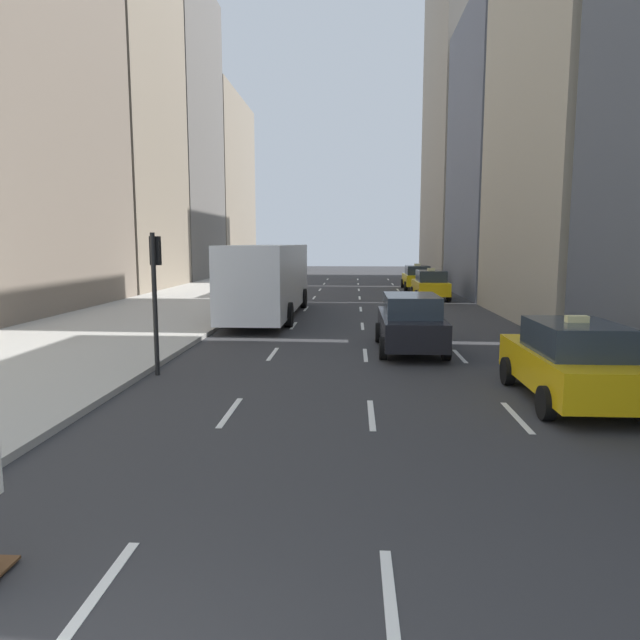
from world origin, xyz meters
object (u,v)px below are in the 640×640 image
at_px(taxi_third, 571,361).
at_px(city_bus, 269,278).
at_px(sedan_black_near, 410,322).
at_px(taxi_lead, 430,285).
at_px(taxi_second, 417,277).
at_px(traffic_light_pole, 155,280).

xyz_separation_m(taxi_third, city_bus, (-8.41, 13.65, 0.91)).
bearing_deg(taxi_third, sedan_black_near, 116.46).
relative_size(taxi_lead, taxi_second, 1.00).
xyz_separation_m(taxi_lead, sedan_black_near, (-2.80, -16.62, 0.02)).
distance_m(taxi_lead, traffic_light_pole, 22.42).
bearing_deg(traffic_light_pole, taxi_lead, 64.73).
bearing_deg(taxi_second, sedan_black_near, -96.65).
distance_m(sedan_black_near, city_bus, 9.83).
distance_m(taxi_second, traffic_light_pole, 29.25).
xyz_separation_m(taxi_third, traffic_light_pole, (-9.55, 2.02, 1.53)).
height_order(taxi_lead, sedan_black_near, taxi_lead).
distance_m(taxi_second, taxi_third, 29.63).
xyz_separation_m(taxi_second, taxi_third, (0.00, -29.63, 0.00)).
height_order(city_bus, traffic_light_pole, traffic_light_pole).
xyz_separation_m(sedan_black_near, city_bus, (-5.61, 8.03, 0.89)).
xyz_separation_m(taxi_lead, city_bus, (-8.41, -8.59, 0.91)).
height_order(taxi_second, taxi_third, same).
distance_m(taxi_second, sedan_black_near, 24.17).
bearing_deg(sedan_black_near, traffic_light_pole, -151.89).
relative_size(city_bus, traffic_light_pole, 3.22).
distance_m(taxi_third, traffic_light_pole, 9.88).
xyz_separation_m(sedan_black_near, traffic_light_pole, (-6.75, -3.61, 1.51)).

